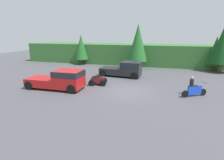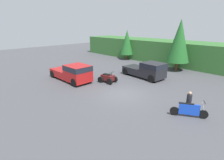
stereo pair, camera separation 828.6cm
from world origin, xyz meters
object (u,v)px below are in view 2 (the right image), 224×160
at_px(dirt_bike, 189,110).
at_px(rider_person, 189,102).
at_px(pickup_truck_red, 73,72).
at_px(pickup_truck_second, 147,70).
at_px(quad_atv, 108,78).

height_order(dirt_bike, rider_person, rider_person).
distance_m(pickup_truck_red, dirt_bike, 12.20).
height_order(pickup_truck_second, dirt_bike, pickup_truck_second).
distance_m(pickup_truck_second, rider_person, 8.66).
relative_size(pickup_truck_second, rider_person, 3.18).
bearing_deg(rider_person, quad_atv, 147.81).
bearing_deg(pickup_truck_second, rider_person, -31.66).
bearing_deg(pickup_truck_red, pickup_truck_second, 53.35).
distance_m(pickup_truck_red, rider_person, 12.01).
xyz_separation_m(dirt_bike, rider_person, (-0.23, 0.38, 0.40)).
height_order(pickup_truck_second, quad_atv, pickup_truck_second).
relative_size(pickup_truck_red, quad_atv, 2.78).
distance_m(quad_atv, rider_person, 9.03).
bearing_deg(pickup_truck_red, rider_person, 7.21).
xyz_separation_m(pickup_truck_second, rider_person, (7.01, -5.09, -0.10)).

